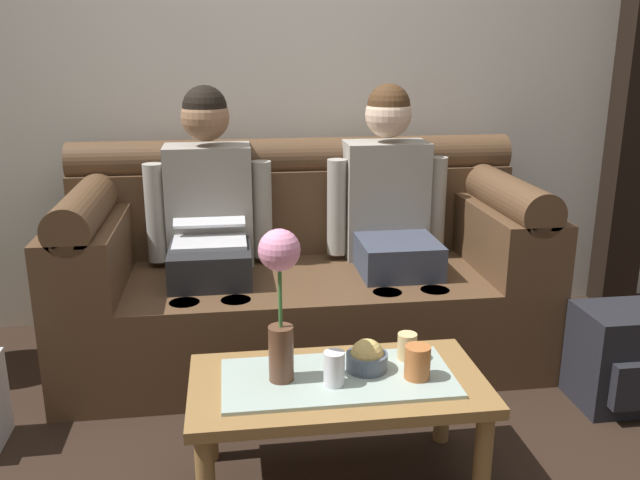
{
  "coord_description": "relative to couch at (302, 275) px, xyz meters",
  "views": [
    {
      "loc": [
        -0.32,
        -1.72,
        1.39
      ],
      "look_at": [
        0.04,
        0.83,
        0.64
      ],
      "focal_mm": 37.81,
      "sensor_mm": 36.0,
      "label": 1
    }
  ],
  "objects": [
    {
      "name": "person_left",
      "position": [
        -0.41,
        -0.0,
        0.28
      ],
      "size": [
        0.56,
        0.67,
        1.22
      ],
      "color": "#232326",
      "rests_on": "ground_plane"
    },
    {
      "name": "cup_near_right",
      "position": [
        -0.02,
        -1.06,
        0.07
      ],
      "size": [
        0.07,
        0.07,
        0.11
      ],
      "primitive_type": "cylinder",
      "color": "silver",
      "rests_on": "coffee_table"
    },
    {
      "name": "couch",
      "position": [
        0.0,
        0.0,
        0.0
      ],
      "size": [
        2.08,
        0.88,
        0.96
      ],
      "color": "#513823",
      "rests_on": "ground_plane"
    },
    {
      "name": "flower_vase",
      "position": [
        -0.18,
        -1.0,
        0.32
      ],
      "size": [
        0.13,
        0.13,
        0.49
      ],
      "color": "brown",
      "rests_on": "coffee_table"
    },
    {
      "name": "coffee_table",
      "position": [
        0.0,
        -1.01,
        -0.05
      ],
      "size": [
        0.93,
        0.49,
        0.39
      ],
      "color": "olive",
      "rests_on": "ground_plane"
    },
    {
      "name": "person_right",
      "position": [
        0.41,
        -0.0,
        0.29
      ],
      "size": [
        0.56,
        0.67,
        1.22
      ],
      "color": "#383D4C",
      "rests_on": "ground_plane"
    },
    {
      "name": "snack_bowl",
      "position": [
        0.1,
        -0.97,
        0.05
      ],
      "size": [
        0.13,
        0.13,
        0.11
      ],
      "color": "#4C5666",
      "rests_on": "coffee_table"
    },
    {
      "name": "back_wall_patterned",
      "position": [
        0.0,
        0.53,
        1.08
      ],
      "size": [
        6.0,
        0.12,
        2.9
      ],
      "primitive_type": "cube",
      "color": "silver",
      "rests_on": "ground_plane"
    },
    {
      "name": "cup_near_left",
      "position": [
        0.25,
        -0.92,
        0.06
      ],
      "size": [
        0.06,
        0.06,
        0.09
      ],
      "primitive_type": "cylinder",
      "color": "#DBB77A",
      "rests_on": "coffee_table"
    },
    {
      "name": "cup_far_center",
      "position": [
        0.24,
        -1.05,
        0.07
      ],
      "size": [
        0.08,
        0.08,
        0.11
      ],
      "primitive_type": "cylinder",
      "color": "#B26633",
      "rests_on": "coffee_table"
    },
    {
      "name": "backpack_right",
      "position": [
        1.18,
        -0.66,
        -0.18
      ],
      "size": [
        0.31,
        0.32,
        0.4
      ],
      "color": "black",
      "rests_on": "ground_plane"
    }
  ]
}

